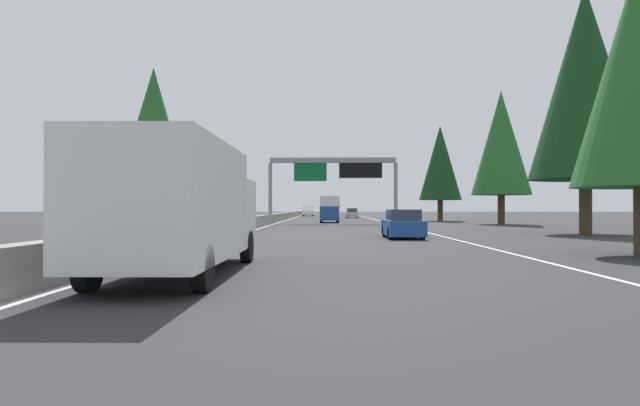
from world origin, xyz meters
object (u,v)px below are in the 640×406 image
box_truck_near_center (182,205)px  sedan_near_right (403,225)px  sedan_far_left (352,213)px  minivan_mid_left (329,213)px  conifer_right_near (585,83)px  sign_gantry_overhead (335,171)px  pickup_distant_a (308,211)px  bus_mid_right (330,207)px  conifer_right_far (440,163)px  conifer_left_near (154,128)px  conifer_right_mid (501,143)px

box_truck_near_center → sedan_near_right: box_truck_near_center is taller
sedan_near_right → sedan_far_left: size_ratio=1.00×
minivan_mid_left → conifer_right_near: size_ratio=0.34×
sign_gantry_overhead → pickup_distant_a: sign_gantry_overhead is taller
bus_mid_right → conifer_right_near: bearing=-162.5°
minivan_mid_left → conifer_right_far: conifer_right_far is taller
sedan_near_right → sedan_far_left: same height
minivan_mid_left → bus_mid_right: (19.97, -0.12, 0.77)m
minivan_mid_left → conifer_left_near: (-2.63, 17.80, 8.65)m
conifer_right_near → conifer_right_mid: bearing=-3.4°
pickup_distant_a → conifer_right_far: size_ratio=0.50×
minivan_mid_left → sedan_far_left: size_ratio=1.14×
conifer_right_far → sedan_far_left: bearing=25.3°
sedan_near_right → conifer_right_far: 38.85m
sign_gantry_overhead → conifer_right_far: conifer_right_far is taller
conifer_right_mid → conifer_right_far: conifer_right_mid is taller
pickup_distant_a → conifer_right_far: 43.14m
pickup_distant_a → conifer_left_near: conifer_left_near is taller
pickup_distant_a → conifer_right_near: 75.33m
box_truck_near_center → conifer_right_near: (20.31, -18.39, 7.22)m
conifer_right_far → minivan_mid_left: bearing=116.8°
bus_mid_right → conifer_right_far: bearing=-136.3°
pickup_distant_a → bus_mid_right: (-25.93, -3.85, 0.80)m
sign_gantry_overhead → box_truck_near_center: (-42.91, 4.10, -3.53)m
sedan_far_left → bus_mid_right: 7.42m
bus_mid_right → conifer_right_far: conifer_right_far is taller
bus_mid_right → minivan_mid_left: bearing=179.7°
conifer_right_near → conifer_left_near: bearing=53.6°
sedan_near_right → conifer_left_near: 36.42m
box_truck_near_center → sedan_far_left: (73.47, -7.10, -0.93)m
conifer_left_near → minivan_mid_left: bearing=-81.6°
sedan_near_right → conifer_right_far: (37.23, -9.30, 6.08)m
pickup_distant_a → conifer_right_mid: 56.55m
bus_mid_right → conifer_right_near: 49.42m
box_truck_near_center → minivan_mid_left: box_truck_near_center is taller
box_truck_near_center → conifer_right_near: conifer_right_near is taller
sedan_far_left → conifer_right_near: 54.96m
sedan_near_right → conifer_right_mid: bearing=-27.2°
conifer_right_near → pickup_distant_a: bearing=14.3°
pickup_distant_a → sedan_far_left: pickup_distant_a is taller
box_truck_near_center → minivan_mid_left: 47.13m
conifer_right_mid → box_truck_near_center: bearing=154.1°
sedan_far_left → conifer_right_far: bearing=-154.7°
conifer_right_far → conifer_left_near: size_ratio=0.71×
pickup_distant_a → box_truck_near_center: bearing=-179.9°
sedan_near_right → conifer_right_far: conifer_right_far is taller
box_truck_near_center → bus_mid_right: 67.06m
minivan_mid_left → pickup_distant_a: bearing=4.7°
conifer_right_mid → minivan_mid_left: bearing=67.4°
sign_gantry_overhead → pickup_distant_a: bearing=4.9°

